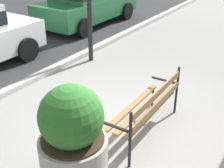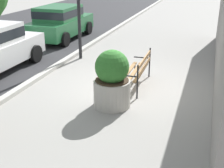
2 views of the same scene
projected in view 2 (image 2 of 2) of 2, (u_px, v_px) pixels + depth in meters
name	position (u px, v px, depth m)	size (l,w,h in m)	color
ground_plane	(130.00, 87.00, 8.93)	(80.00, 80.00, 0.00)	gray
curb_stone	(43.00, 74.00, 9.76)	(60.00, 0.20, 0.12)	#B2AFA8
park_bench	(139.00, 69.00, 8.78)	(1.81, 0.57, 0.95)	olive
concrete_planter	(112.00, 80.00, 7.48)	(0.93, 0.93, 1.47)	#A8A399
parked_car_green	(60.00, 21.00, 14.30)	(4.11, 1.93, 1.56)	#236638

